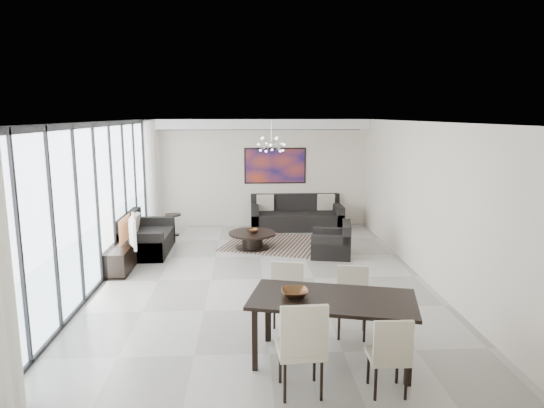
{
  "coord_description": "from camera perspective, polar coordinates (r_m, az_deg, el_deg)",
  "views": [
    {
      "loc": [
        -0.26,
        -8.64,
        3.03
      ],
      "look_at": [
        0.23,
        0.93,
        1.25
      ],
      "focal_mm": 32.0,
      "sensor_mm": 36.0,
      "label": 1
    }
  ],
  "objects": [
    {
      "name": "dining_chair_sw",
      "position": [
        5.38,
        3.58,
        -15.97
      ],
      "size": [
        0.53,
        0.53,
        1.1
      ],
      "color": "beige",
      "rests_on": "floor"
    },
    {
      "name": "television",
      "position": [
        9.93,
        -16.51,
        -3.09
      ],
      "size": [
        0.37,
        1.0,
        0.57
      ],
      "primitive_type": "imported",
      "rotation": [
        0.0,
        0.0,
        1.82
      ],
      "color": "gray",
      "rests_on": "tv_console"
    },
    {
      "name": "window_wall",
      "position": [
        9.16,
        -19.36,
        0.09
      ],
      "size": [
        0.37,
        8.95,
        2.9
      ],
      "color": "silver",
      "rests_on": "floor"
    },
    {
      "name": "loveseat",
      "position": [
        11.16,
        -14.73,
        -4.02
      ],
      "size": [
        0.98,
        1.74,
        0.87
      ],
      "color": "black",
      "rests_on": "floor"
    },
    {
      "name": "painting",
      "position": [
        13.21,
        0.37,
        4.52
      ],
      "size": [
        1.68,
        0.04,
        0.98
      ],
      "primitive_type": "cube",
      "color": "#AF3818",
      "rests_on": "room_shell"
    },
    {
      "name": "room_shell",
      "position": [
        8.81,
        1.81,
        0.18
      ],
      "size": [
        6.0,
        9.0,
        2.9
      ],
      "color": "#A8A39B",
      "rests_on": "ground"
    },
    {
      "name": "dining_chair_nw",
      "position": [
        6.85,
        1.67,
        -10.49
      ],
      "size": [
        0.55,
        0.55,
        1.0
      ],
      "color": "beige",
      "rests_on": "floor"
    },
    {
      "name": "coffee_table",
      "position": [
        11.11,
        -2.33,
        -4.18
      ],
      "size": [
        1.08,
        1.08,
        0.38
      ],
      "color": "black",
      "rests_on": "floor"
    },
    {
      "name": "soffit",
      "position": [
        12.95,
        -1.82,
        9.36
      ],
      "size": [
        5.98,
        0.4,
        0.26
      ],
      "primitive_type": "cube",
      "color": "white",
      "rests_on": "room_shell"
    },
    {
      "name": "tv_console",
      "position": [
        10.17,
        -17.14,
        -5.89
      ],
      "size": [
        0.43,
        1.54,
        0.48
      ],
      "primitive_type": "cube",
      "color": "black",
      "rests_on": "floor"
    },
    {
      "name": "dining_chair_se",
      "position": [
        5.58,
        13.73,
        -16.49
      ],
      "size": [
        0.43,
        0.43,
        0.91
      ],
      "color": "beige",
      "rests_on": "floor"
    },
    {
      "name": "rug",
      "position": [
        11.51,
        1.21,
        -4.72
      ],
      "size": [
        3.09,
        2.73,
        0.01
      ],
      "primitive_type": "cube",
      "rotation": [
        0.0,
        0.0,
        -0.34
      ],
      "color": "black",
      "rests_on": "floor"
    },
    {
      "name": "armchair",
      "position": [
        10.61,
        7.15,
        -4.74
      ],
      "size": [
        0.97,
        1.01,
        0.74
      ],
      "color": "black",
      "rests_on": "floor"
    },
    {
      "name": "dining_chair_ne",
      "position": [
        6.95,
        9.43,
        -10.61
      ],
      "size": [
        0.52,
        0.52,
        0.95
      ],
      "color": "beige",
      "rests_on": "floor"
    },
    {
      "name": "chandelier",
      "position": [
        11.18,
        -0.06,
        7.03
      ],
      "size": [
        0.66,
        0.66,
        0.71
      ],
      "color": "silver",
      "rests_on": "room_shell"
    },
    {
      "name": "side_table",
      "position": [
        12.51,
        -11.54,
        -1.98
      ],
      "size": [
        0.4,
        0.4,
        0.55
      ],
      "color": "black",
      "rests_on": "floor"
    },
    {
      "name": "sofa_main",
      "position": [
        13.07,
        2.87,
        -1.55
      ],
      "size": [
        2.43,
        1.0,
        0.88
      ],
      "color": "black",
      "rests_on": "floor"
    },
    {
      "name": "dining_table",
      "position": [
        6.08,
        7.14,
        -11.61
      ],
      "size": [
        2.18,
        1.45,
        0.83
      ],
      "color": "black",
      "rests_on": "floor"
    },
    {
      "name": "bowl_dining",
      "position": [
        6.04,
        2.68,
        -10.39
      ],
      "size": [
        0.35,
        0.35,
        0.08
      ],
      "primitive_type": "imported",
      "rotation": [
        0.0,
        0.0,
        0.03
      ],
      "color": "brown",
      "rests_on": "dining_table"
    },
    {
      "name": "bowl_coffee",
      "position": [
        11.05,
        -2.28,
        -3.16
      ],
      "size": [
        0.32,
        0.32,
        0.08
      ],
      "primitive_type": "imported",
      "rotation": [
        0.0,
        0.0,
        0.25
      ],
      "color": "brown",
      "rests_on": "coffee_table"
    }
  ]
}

